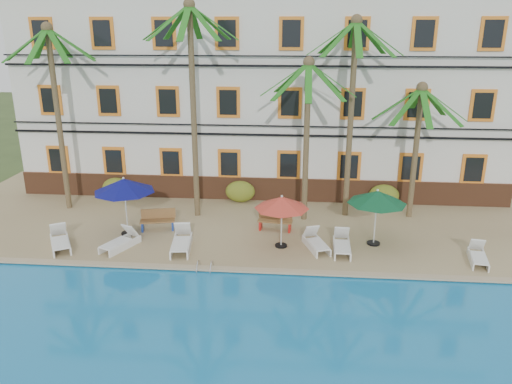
# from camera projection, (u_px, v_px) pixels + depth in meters

# --- Properties ---
(ground) EXTENTS (100.00, 100.00, 0.00)m
(ground) POSITION_uv_depth(u_px,v_px,m) (244.00, 265.00, 19.25)
(ground) COLOR #384C23
(ground) RESTS_ON ground
(pool_deck) EXTENTS (30.00, 12.00, 0.25)m
(pool_deck) POSITION_uv_depth(u_px,v_px,m) (255.00, 216.00, 23.93)
(pool_deck) COLOR tan
(pool_deck) RESTS_ON ground
(pool_coping) EXTENTS (30.00, 0.35, 0.06)m
(pool_coping) POSITION_uv_depth(u_px,v_px,m) (242.00, 270.00, 18.31)
(pool_coping) COLOR tan
(pool_coping) RESTS_ON pool_deck
(hotel_building) EXTENTS (25.40, 6.44, 10.22)m
(hotel_building) POSITION_uv_depth(u_px,v_px,m) (263.00, 92.00, 26.98)
(hotel_building) COLOR silver
(hotel_building) RESTS_ON pool_deck
(palm_a) EXTENTS (4.12, 4.12, 8.72)m
(palm_a) POSITION_uv_depth(u_px,v_px,m) (55.00, 95.00, 22.90)
(palm_a) COLOR brown
(palm_a) RESTS_ON pool_deck
(palm_b) EXTENTS (4.12, 4.12, 9.64)m
(palm_b) POSITION_uv_depth(u_px,v_px,m) (192.00, 86.00, 21.77)
(palm_b) COLOR brown
(palm_b) RESTS_ON pool_deck
(palm_c) EXTENTS (4.12, 4.12, 7.33)m
(palm_c) POSITION_uv_depth(u_px,v_px,m) (307.00, 118.00, 21.73)
(palm_c) COLOR brown
(palm_c) RESTS_ON pool_deck
(palm_d) EXTENTS (4.12, 4.12, 9.01)m
(palm_d) POSITION_uv_depth(u_px,v_px,m) (352.00, 94.00, 21.94)
(palm_d) COLOR brown
(palm_d) RESTS_ON pool_deck
(palm_e) EXTENTS (4.12, 4.12, 6.25)m
(palm_e) POSITION_uv_depth(u_px,v_px,m) (418.00, 131.00, 22.24)
(palm_e) COLOR brown
(palm_e) RESTS_ON pool_deck
(shrub_left) EXTENTS (1.50, 0.90, 1.10)m
(shrub_left) POSITION_uv_depth(u_px,v_px,m) (117.00, 188.00, 25.83)
(shrub_left) COLOR #1C5919
(shrub_left) RESTS_ON pool_deck
(shrub_mid) EXTENTS (1.50, 0.90, 1.10)m
(shrub_mid) POSITION_uv_depth(u_px,v_px,m) (240.00, 191.00, 25.30)
(shrub_mid) COLOR #1C5919
(shrub_mid) RESTS_ON pool_deck
(shrub_right) EXTENTS (1.50, 0.90, 1.10)m
(shrub_right) POSITION_uv_depth(u_px,v_px,m) (384.00, 195.00, 24.72)
(shrub_right) COLOR #1C5919
(shrub_right) RESTS_ON pool_deck
(umbrella_blue) EXTENTS (2.58, 2.58, 2.58)m
(umbrella_blue) POSITION_uv_depth(u_px,v_px,m) (124.00, 186.00, 20.81)
(umbrella_blue) COLOR black
(umbrella_blue) RESTS_ON pool_deck
(umbrella_red) EXTENTS (2.20, 2.20, 2.21)m
(umbrella_red) POSITION_uv_depth(u_px,v_px,m) (282.00, 203.00, 19.73)
(umbrella_red) COLOR black
(umbrella_red) RESTS_ON pool_deck
(umbrella_green) EXTENTS (2.38, 2.38, 2.39)m
(umbrella_green) POSITION_uv_depth(u_px,v_px,m) (377.00, 197.00, 19.88)
(umbrella_green) COLOR black
(umbrella_green) RESTS_ON pool_deck
(lounger_a) EXTENTS (1.53, 1.99, 0.90)m
(lounger_a) POSITION_uv_depth(u_px,v_px,m) (60.00, 241.00, 20.13)
(lounger_a) COLOR white
(lounger_a) RESTS_ON pool_deck
(lounger_b) EXTENTS (1.33, 1.89, 0.84)m
(lounger_b) POSITION_uv_depth(u_px,v_px,m) (121.00, 241.00, 20.11)
(lounger_b) COLOR white
(lounger_b) RESTS_ON pool_deck
(lounger_c) EXTENTS (0.96, 2.09, 0.95)m
(lounger_c) POSITION_uv_depth(u_px,v_px,m) (181.00, 242.00, 20.01)
(lounger_c) COLOR white
(lounger_c) RESTS_ON pool_deck
(lounger_d) EXTENTS (1.16, 1.85, 0.82)m
(lounger_d) POSITION_uv_depth(u_px,v_px,m) (316.00, 242.00, 20.05)
(lounger_d) COLOR white
(lounger_d) RESTS_ON pool_deck
(lounger_e) EXTENTS (0.71, 1.84, 0.86)m
(lounger_e) POSITION_uv_depth(u_px,v_px,m) (342.00, 245.00, 19.81)
(lounger_e) COLOR white
(lounger_e) RESTS_ON pool_deck
(lounger_f) EXTENTS (0.86, 1.72, 0.77)m
(lounger_f) POSITION_uv_depth(u_px,v_px,m) (478.00, 256.00, 18.90)
(lounger_f) COLOR white
(lounger_f) RESTS_ON pool_deck
(bench_left) EXTENTS (1.57, 0.79, 0.93)m
(bench_left) POSITION_uv_depth(u_px,v_px,m) (157.00, 219.00, 21.87)
(bench_left) COLOR olive
(bench_left) RESTS_ON pool_deck
(bench_right) EXTENTS (1.54, 0.64, 0.93)m
(bench_right) POSITION_uv_depth(u_px,v_px,m) (276.00, 220.00, 21.86)
(bench_right) COLOR olive
(bench_right) RESTS_ON pool_deck
(pool_ladder) EXTENTS (0.54, 0.74, 0.74)m
(pool_ladder) POSITION_uv_depth(u_px,v_px,m) (205.00, 270.00, 18.33)
(pool_ladder) COLOR silver
(pool_ladder) RESTS_ON ground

